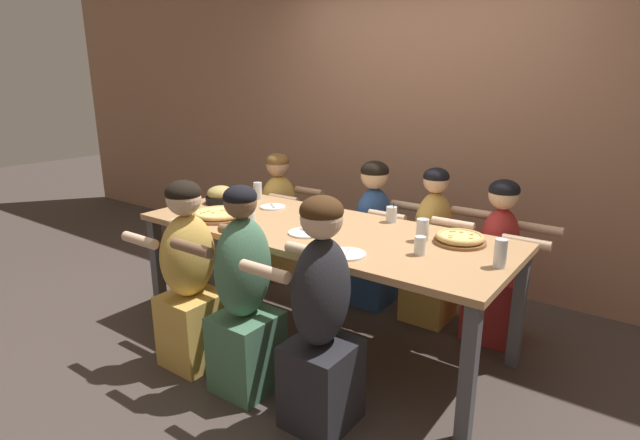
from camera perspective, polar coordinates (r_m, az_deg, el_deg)
The scene contains 22 objects.
ground_plane at distance 3.51m, azimuth 0.00°, elevation -13.19°, with size 18.00×18.00×0.00m, color #423833.
restaurant_back_panel at distance 4.36m, azimuth 11.97°, elevation 14.20°, with size 10.00×0.06×3.20m, color #9E7056.
dining_table at distance 3.22m, azimuth 0.00°, elevation -2.09°, with size 2.45×0.96×0.78m.
pizza_board_main at distance 3.01m, azimuth 15.68°, elevation -2.04°, with size 0.30×0.30×0.05m.
pizza_board_second at distance 3.48m, azimuth -11.44°, elevation 0.64°, with size 0.37×0.37×0.05m.
skillet_bowl at distance 3.89m, azimuth -11.29°, elevation 2.76°, with size 0.33×0.23×0.13m.
empty_plate_a at distance 3.08m, azimuth -1.60°, elevation -1.46°, with size 0.22×0.22×0.02m.
empty_plate_b at distance 2.71m, azimuth 3.10°, elevation -3.90°, with size 0.21×0.21×0.02m.
empty_plate_c at distance 3.70m, azimuth -5.42°, elevation 1.50°, with size 0.19×0.19×0.02m.
cocktail_glass_blue at distance 3.35m, azimuth 8.17°, elevation 0.55°, with size 0.07×0.07×0.13m.
drinking_glass_a at distance 2.76m, azimuth 11.34°, elevation -2.97°, with size 0.06×0.06×0.10m.
drinking_glass_b at distance 3.23m, azimuth -8.02°, elevation 0.19°, with size 0.07×0.07×0.12m.
drinking_glass_c at distance 2.68m, azimuth 19.90°, elevation -3.79°, with size 0.06×0.06×0.15m.
drinking_glass_d at distance 3.97m, azimuth -7.13°, elevation 3.20°, with size 0.07×0.07×0.13m.
drinking_glass_e at distance 2.99m, azimuth 11.62°, elevation -1.23°, with size 0.07×0.07×0.13m.
diner_far_right at distance 3.51m, azimuth 19.57°, elevation -5.18°, with size 0.51×0.40×1.09m.
diner_near_midleft at distance 3.11m, azimuth -14.68°, elevation -6.85°, with size 0.51×0.40×1.15m.
diner_near_midright at distance 2.48m, azimuth 0.09°, elevation -11.79°, with size 0.51×0.40×1.20m.
diner_far_left at distance 4.38m, azimuth -4.69°, elevation -0.09°, with size 0.51×0.40×1.10m.
diner_far_midright at distance 3.65m, azimuth 12.66°, elevation -3.72°, with size 0.51×0.40×1.12m.
diner_far_center at distance 3.85m, azimuth 6.09°, elevation -2.12°, with size 0.51×0.40×1.12m.
diner_near_center at distance 2.79m, azimuth -8.60°, elevation -9.15°, with size 0.51×0.40×1.18m.
Camera 1 is at (1.80, -2.48, 1.71)m, focal length 28.00 mm.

